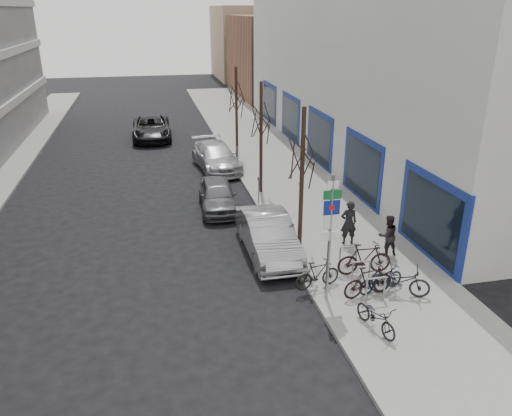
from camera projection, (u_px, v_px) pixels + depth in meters
name	position (u px, v px, depth m)	size (l,w,h in m)	color
ground	(251.00, 311.00, 15.22)	(120.00, 120.00, 0.00)	black
sidewalk_east	(297.00, 190.00, 25.16)	(5.00, 70.00, 0.15)	slate
commercial_building	(463.00, 70.00, 31.28)	(20.00, 32.00, 10.00)	#B7B7B2
brick_building_far	(293.00, 56.00, 52.62)	(12.00, 14.00, 8.00)	brown
tan_building_far	(265.00, 42.00, 66.14)	(13.00, 12.00, 9.00)	#937A5B
highway_sign_pole	(330.00, 231.00, 14.78)	(0.55, 0.10, 4.20)	gray
bike_rack	(361.00, 269.00, 16.28)	(0.66, 2.26, 0.83)	gray
tree_near	(303.00, 147.00, 17.39)	(1.80, 1.80, 5.50)	black
tree_mid	(261.00, 112.00, 23.29)	(1.80, 1.80, 5.50)	black
tree_far	(236.00, 91.00, 29.18)	(1.80, 1.80, 5.50)	black
meter_front	(292.00, 237.00, 18.03)	(0.10, 0.08, 1.27)	gray
meter_mid	(259.00, 187.00, 23.02)	(0.10, 0.08, 1.27)	gray
meter_back	(237.00, 156.00, 28.01)	(0.10, 0.08, 1.27)	gray
bike_near_left	(376.00, 315.00, 13.90)	(0.49, 1.63, 0.99)	black
bike_near_right	(369.00, 281.00, 15.55)	(0.53, 1.78, 1.08)	black
bike_mid_curb	(381.00, 276.00, 15.84)	(0.51, 1.70, 1.04)	black
bike_mid_inner	(317.00, 274.00, 16.03)	(0.48, 1.62, 0.98)	black
bike_far_curb	(400.00, 278.00, 15.59)	(0.57, 1.90, 1.16)	black
bike_far_inner	(364.00, 258.00, 16.85)	(0.57, 1.92, 1.17)	black
parked_car_front	(268.00, 235.00, 18.46)	(1.63, 4.67, 1.54)	#A8A8AD
parked_car_mid	(218.00, 195.00, 22.72)	(1.61, 4.01, 1.37)	#4E4E53
parked_car_back	(216.00, 157.00, 28.43)	(2.07, 5.10, 1.48)	#ABAAAF
lane_car	(151.00, 128.00, 35.14)	(2.59, 5.63, 1.56)	black
pedestrian_near	(349.00, 223.00, 18.94)	(0.64, 0.42, 1.75)	black
pedestrian_far	(388.00, 235.00, 18.11)	(0.58, 0.39, 1.57)	black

